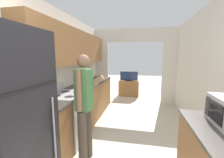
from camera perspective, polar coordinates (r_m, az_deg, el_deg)
name	(u,v)px	position (r m, az deg, el deg)	size (l,w,h in m)	color
wall_left	(58,62)	(3.07, -19.88, 6.05)	(0.38, 7.07, 2.50)	white
wall_far_with_doorway	(134,60)	(5.18, 8.48, 7.17)	(3.13, 0.06, 2.50)	white
counter_left	(87,102)	(3.83, -9.65, -8.62)	(0.62, 3.31, 0.90)	brown
refrigerator	(7,124)	(1.86, -35.15, -13.78)	(0.71, 0.74, 1.85)	black
range_oven	(68,117)	(3.00, -16.33, -13.75)	(0.66, 0.75, 1.04)	#B7B7BC
person	(85,106)	(2.27, -10.43, -10.04)	(0.52, 0.40, 1.61)	#4C4238
tv_cabinet	(129,88)	(6.08, 6.42, -3.48)	(0.78, 0.42, 0.62)	brown
television	(129,76)	(5.96, 6.46, 1.04)	(0.69, 0.16, 0.36)	black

